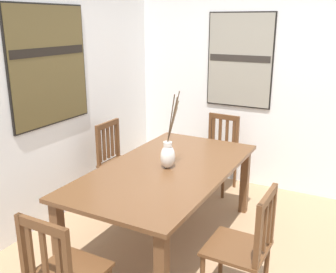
# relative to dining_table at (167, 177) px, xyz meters

# --- Properties ---
(ground_plane) EXTENTS (6.40, 6.40, 0.03)m
(ground_plane) POSITION_rel_dining_table_xyz_m (-0.09, -0.55, -0.67)
(ground_plane) COLOR #A37F5B
(wall_back) EXTENTS (6.40, 0.12, 2.70)m
(wall_back) POSITION_rel_dining_table_xyz_m (-0.09, 1.31, 0.69)
(wall_back) COLOR white
(wall_back) RESTS_ON ground_plane
(wall_side) EXTENTS (0.12, 6.40, 2.70)m
(wall_side) POSITION_rel_dining_table_xyz_m (1.77, -0.55, 0.69)
(wall_side) COLOR white
(wall_side) RESTS_ON ground_plane
(dining_table) EXTENTS (2.00, 1.07, 0.75)m
(dining_table) POSITION_rel_dining_table_xyz_m (0.00, 0.00, 0.00)
(dining_table) COLOR brown
(dining_table) RESTS_ON ground_plane
(centerpiece_vase) EXTENTS (0.26, 0.18, 0.70)m
(centerpiece_vase) POSITION_rel_dining_table_xyz_m (0.00, -0.01, 0.22)
(centerpiece_vase) COLOR silver
(centerpiece_vase) RESTS_ON dining_table
(chair_0) EXTENTS (0.45, 0.45, 0.91)m
(chair_0) POSITION_rel_dining_table_xyz_m (1.38, 0.02, -0.17)
(chair_0) COLOR brown
(chair_0) RESTS_ON ground_plane
(chair_1) EXTENTS (0.43, 0.43, 0.93)m
(chair_1) POSITION_rel_dining_table_xyz_m (-0.50, -0.89, -0.17)
(chair_1) COLOR brown
(chair_1) RESTS_ON ground_plane
(chair_2) EXTENTS (0.42, 0.42, 0.93)m
(chair_2) POSITION_rel_dining_table_xyz_m (0.49, 0.89, -0.16)
(chair_2) COLOR brown
(chair_2) RESTS_ON ground_plane
(painting_on_back_wall) EXTENTS (1.00, 0.05, 1.15)m
(painting_on_back_wall) POSITION_rel_dining_table_xyz_m (-0.07, 1.25, 0.94)
(painting_on_back_wall) COLOR black
(painting_on_side_wall) EXTENTS (0.05, 0.81, 1.12)m
(painting_on_side_wall) POSITION_rel_dining_table_xyz_m (1.71, -0.08, 0.89)
(painting_on_side_wall) COLOR black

